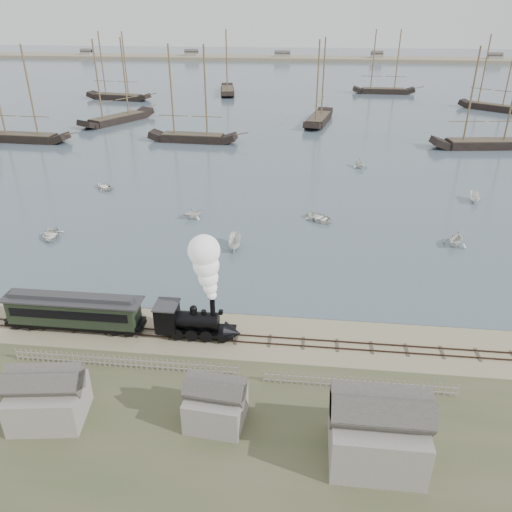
# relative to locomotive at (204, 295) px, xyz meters

# --- Properties ---
(ground) EXTENTS (600.00, 600.00, 0.00)m
(ground) POSITION_rel_locomotive_xyz_m (0.82, 2.00, -4.40)
(ground) COLOR tan
(ground) RESTS_ON ground
(harbor_water) EXTENTS (600.00, 336.00, 0.06)m
(harbor_water) POSITION_rel_locomotive_xyz_m (0.82, 172.00, -4.37)
(harbor_water) COLOR #4B5F6C
(harbor_water) RESTS_ON ground
(rail_track) EXTENTS (120.00, 1.80, 0.16)m
(rail_track) POSITION_rel_locomotive_xyz_m (0.82, 0.00, -4.36)
(rail_track) COLOR #35231C
(rail_track) RESTS_ON ground
(picket_fence_west) EXTENTS (19.00, 0.10, 1.20)m
(picket_fence_west) POSITION_rel_locomotive_xyz_m (-5.68, -5.00, -4.40)
(picket_fence_west) COLOR gray
(picket_fence_west) RESTS_ON ground
(picket_fence_east) EXTENTS (15.00, 0.10, 1.20)m
(picket_fence_east) POSITION_rel_locomotive_xyz_m (13.32, -5.50, -4.40)
(picket_fence_east) COLOR gray
(picket_fence_east) RESTS_ON ground
(shed_left) EXTENTS (5.00, 4.00, 4.10)m
(shed_left) POSITION_rel_locomotive_xyz_m (-9.18, -11.00, -4.40)
(shed_left) COLOR gray
(shed_left) RESTS_ON ground
(shed_mid) EXTENTS (4.00, 3.50, 3.60)m
(shed_mid) POSITION_rel_locomotive_xyz_m (2.82, -10.00, -4.40)
(shed_mid) COLOR gray
(shed_mid) RESTS_ON ground
(shed_right) EXTENTS (6.00, 5.00, 5.10)m
(shed_right) POSITION_rel_locomotive_xyz_m (13.82, -12.00, -4.40)
(shed_right) COLOR gray
(shed_right) RESTS_ON ground
(far_spit) EXTENTS (500.00, 20.00, 1.80)m
(far_spit) POSITION_rel_locomotive_xyz_m (0.82, 252.00, -4.40)
(far_spit) COLOR gray
(far_spit) RESTS_ON ground
(locomotive) EXTENTS (7.65, 2.86, 9.54)m
(locomotive) POSITION_rel_locomotive_xyz_m (0.00, 0.00, 0.00)
(locomotive) COLOR black
(locomotive) RESTS_ON ground
(passenger_coach) EXTENTS (12.83, 2.47, 3.12)m
(passenger_coach) POSITION_rel_locomotive_xyz_m (-12.18, 0.00, -2.42)
(passenger_coach) COLOR black
(passenger_coach) RESTS_ON ground
(beached_dinghy) EXTENTS (4.10, 4.30, 0.72)m
(beached_dinghy) POSITION_rel_locomotive_xyz_m (-17.54, 3.13, -4.04)
(beached_dinghy) COLOR white
(beached_dinghy) RESTS_ON ground
(rowboat_0) EXTENTS (4.91, 4.21, 0.86)m
(rowboat_0) POSITION_rel_locomotive_xyz_m (-24.07, 18.75, -3.91)
(rowboat_0) COLOR white
(rowboat_0) RESTS_ON harbor_water
(rowboat_1) EXTENTS (3.95, 4.02, 1.61)m
(rowboat_1) POSITION_rel_locomotive_xyz_m (-7.33, 27.42, -3.54)
(rowboat_1) COLOR white
(rowboat_1) RESTS_ON harbor_water
(rowboat_2) EXTENTS (4.05, 1.78, 1.53)m
(rowboat_2) POSITION_rel_locomotive_xyz_m (-0.14, 18.39, -3.58)
(rowboat_2) COLOR white
(rowboat_2) RESTS_ON harbor_water
(rowboat_3) EXTENTS (5.26, 5.28, 0.90)m
(rowboat_3) POSITION_rel_locomotive_xyz_m (10.36, 28.32, -3.89)
(rowboat_3) COLOR white
(rowboat_3) RESTS_ON harbor_water
(rowboat_4) EXTENTS (4.44, 4.28, 1.80)m
(rowboat_4) POSITION_rel_locomotive_xyz_m (27.12, 22.29, -3.44)
(rowboat_4) COLOR white
(rowboat_4) RESTS_ON harbor_water
(rowboat_5) EXTENTS (3.63, 1.67, 1.36)m
(rowboat_5) POSITION_rel_locomotive_xyz_m (33.72, 38.53, -3.66)
(rowboat_5) COLOR white
(rowboat_5) RESTS_ON harbor_water
(rowboat_6) EXTENTS (4.42, 4.57, 0.77)m
(rowboat_6) POSITION_rel_locomotive_xyz_m (-24.59, 38.07, -3.95)
(rowboat_6) COLOR white
(rowboat_6) RESTS_ON harbor_water
(rowboat_7) EXTENTS (4.18, 4.00, 1.71)m
(rowboat_7) POSITION_rel_locomotive_xyz_m (17.68, 54.50, -3.48)
(rowboat_7) COLOR white
(rowboat_7) RESTS_ON harbor_water
(schooner_0) EXTENTS (20.19, 5.61, 20.00)m
(schooner_0) POSITION_rel_locomotive_xyz_m (-53.80, 66.23, 5.66)
(schooner_0) COLOR black
(schooner_0) RESTS_ON harbor_water
(schooner_1) EXTENTS (14.82, 21.57, 20.00)m
(schooner_1) POSITION_rel_locomotive_xyz_m (-40.61, 87.76, 5.66)
(schooner_1) COLOR black
(schooner_1) RESTS_ON harbor_water
(schooner_2) EXTENTS (19.50, 5.49, 20.00)m
(schooner_2) POSITION_rel_locomotive_xyz_m (-17.15, 70.18, 5.66)
(schooner_2) COLOR black
(schooner_2) RESTS_ON harbor_water
(schooner_3) EXTENTS (8.36, 21.04, 20.00)m
(schooner_3) POSITION_rel_locomotive_xyz_m (10.22, 92.61, 5.66)
(schooner_3) COLOR black
(schooner_3) RESTS_ON harbor_water
(schooner_4) EXTENTS (22.62, 8.03, 20.00)m
(schooner_4) POSITION_rel_locomotive_xyz_m (44.68, 71.75, 5.66)
(schooner_4) COLOR black
(schooner_4) RESTS_ON harbor_water
(schooner_5) EXTENTS (16.70, 13.99, 20.00)m
(schooner_5) POSITION_rel_locomotive_xyz_m (58.78, 115.30, 5.66)
(schooner_5) COLOR black
(schooner_5) RESTS_ON harbor_water
(schooner_6) EXTENTS (21.22, 8.22, 20.00)m
(schooner_6) POSITION_rel_locomotive_xyz_m (-52.40, 120.46, 5.66)
(schooner_6) COLOR black
(schooner_6) RESTS_ON harbor_water
(schooner_7) EXTENTS (8.16, 20.95, 20.00)m
(schooner_7) POSITION_rel_locomotive_xyz_m (-20.23, 135.94, 5.66)
(schooner_7) COLOR black
(schooner_7) RESTS_ON harbor_water
(schooner_8) EXTENTS (20.34, 5.01, 20.00)m
(schooner_8) POSITION_rel_locomotive_xyz_m (31.93, 142.11, 5.66)
(schooner_8) COLOR black
(schooner_8) RESTS_ON harbor_water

